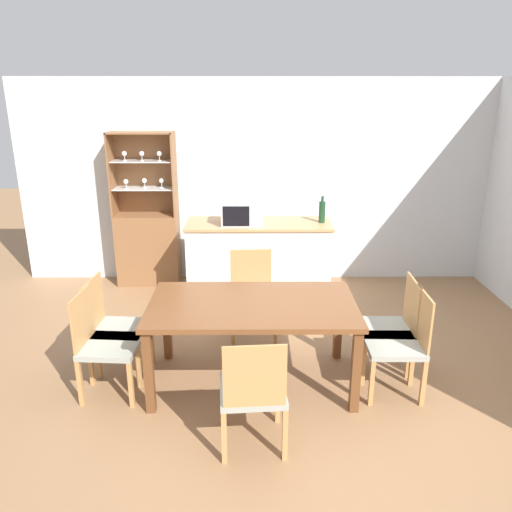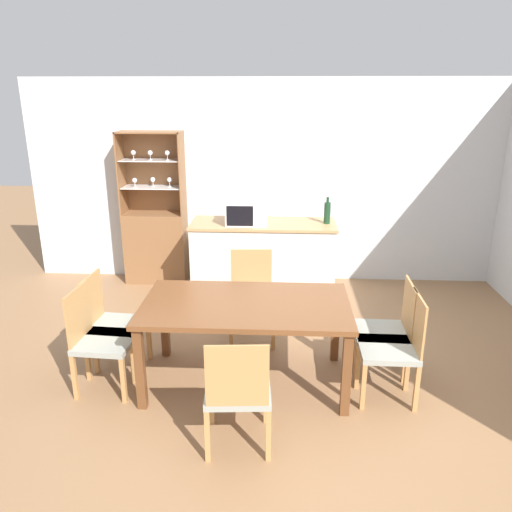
# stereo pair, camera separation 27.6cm
# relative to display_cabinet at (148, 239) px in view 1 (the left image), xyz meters

# --- Properties ---
(ground_plane) EXTENTS (18.00, 18.00, 0.00)m
(ground_plane) POSITION_rel_display_cabinet_xyz_m (1.77, -2.43, -0.59)
(ground_plane) COLOR #936B47
(wall_back) EXTENTS (6.80, 0.06, 2.55)m
(wall_back) POSITION_rel_display_cabinet_xyz_m (1.77, 0.20, 0.69)
(wall_back) COLOR silver
(wall_back) RESTS_ON ground_plane
(kitchen_counter) EXTENTS (1.68, 0.63, 0.94)m
(kitchen_counter) POSITION_rel_display_cabinet_xyz_m (1.41, -0.53, -0.12)
(kitchen_counter) COLOR silver
(kitchen_counter) RESTS_ON ground_plane
(display_cabinet) EXTENTS (0.78, 0.35, 1.92)m
(display_cabinet) POSITION_rel_display_cabinet_xyz_m (0.00, 0.00, 0.00)
(display_cabinet) COLOR brown
(display_cabinet) RESTS_ON ground_plane
(dining_table) EXTENTS (1.70, 0.95, 0.74)m
(dining_table) POSITION_rel_display_cabinet_xyz_m (1.34, -2.37, 0.07)
(dining_table) COLOR brown
(dining_table) RESTS_ON ground_plane
(dining_chair_side_right_far) EXTENTS (0.46, 0.46, 0.88)m
(dining_chair_side_right_far) POSITION_rel_display_cabinet_xyz_m (2.53, -2.23, -0.14)
(dining_chair_side_right_far) COLOR #999E93
(dining_chair_side_right_far) RESTS_ON ground_plane
(dining_chair_head_far) EXTENTS (0.48, 0.48, 0.88)m
(dining_chair_head_far) POSITION_rel_display_cabinet_xyz_m (1.33, -1.55, -0.14)
(dining_chair_head_far) COLOR #999E93
(dining_chair_head_far) RESTS_ON ground_plane
(dining_chair_side_left_near) EXTENTS (0.47, 0.47, 0.88)m
(dining_chair_side_left_near) POSITION_rel_display_cabinet_xyz_m (0.14, -2.51, -0.14)
(dining_chair_side_left_near) COLOR #999E93
(dining_chair_side_left_near) RESTS_ON ground_plane
(dining_chair_side_left_far) EXTENTS (0.48, 0.48, 0.88)m
(dining_chair_side_left_far) POSITION_rel_display_cabinet_xyz_m (0.14, -2.22, -0.14)
(dining_chair_side_left_far) COLOR #999E93
(dining_chair_side_left_far) RESTS_ON ground_plane
(dining_chair_head_near) EXTENTS (0.48, 0.48, 0.88)m
(dining_chair_head_near) POSITION_rel_display_cabinet_xyz_m (1.34, -3.19, -0.14)
(dining_chair_head_near) COLOR #999E93
(dining_chair_head_near) RESTS_ON ground_plane
(dining_chair_side_right_near) EXTENTS (0.45, 0.45, 0.88)m
(dining_chair_side_right_near) POSITION_rel_display_cabinet_xyz_m (2.53, -2.51, -0.14)
(dining_chair_side_right_near) COLOR #999E93
(dining_chair_side_right_near) RESTS_ON ground_plane
(microwave) EXTENTS (0.46, 0.40, 0.26)m
(microwave) POSITION_rel_display_cabinet_xyz_m (1.22, -0.56, 0.48)
(microwave) COLOR silver
(microwave) RESTS_ON kitchen_counter
(wine_bottle) EXTENTS (0.07, 0.07, 0.31)m
(wine_bottle) POSITION_rel_display_cabinet_xyz_m (2.14, -0.52, 0.48)
(wine_bottle) COLOR #193D23
(wine_bottle) RESTS_ON kitchen_counter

